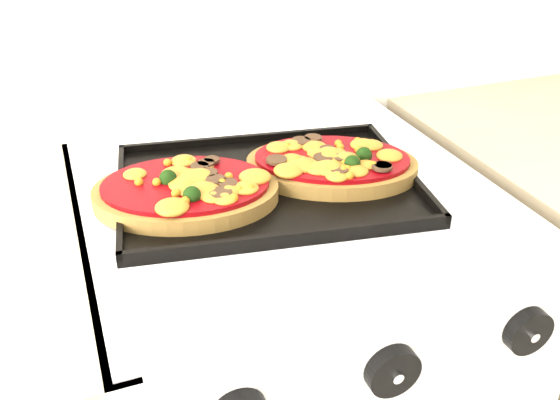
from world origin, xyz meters
name	(u,v)px	position (x,y,z in m)	size (l,w,h in m)	color
control_panel	(388,357)	(-0.04, 1.39, 0.85)	(0.60, 0.02, 0.09)	white
knob_center	(393,371)	(-0.04, 1.37, 0.85)	(0.06, 0.06, 0.02)	black
knob_right	(528,331)	(0.14, 1.37, 0.85)	(0.06, 0.06, 0.02)	black
baking_tray	(268,183)	(-0.07, 1.70, 0.92)	(0.42, 0.31, 0.02)	black
pizza_left	(186,189)	(-0.19, 1.70, 0.94)	(0.26, 0.18, 0.04)	olive
pizza_right	(332,163)	(0.03, 1.70, 0.94)	(0.25, 0.17, 0.04)	olive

